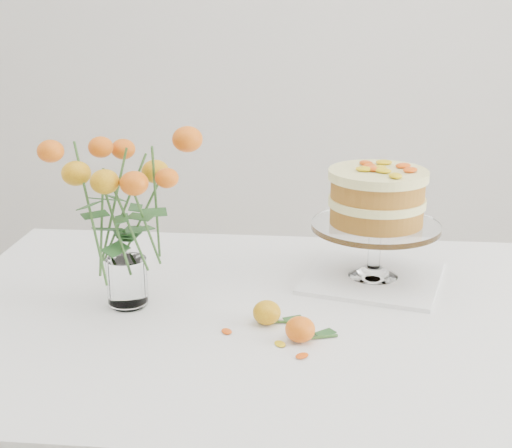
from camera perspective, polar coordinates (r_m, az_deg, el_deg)
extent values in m
cube|color=tan|center=(1.41, 3.09, -8.03)|extent=(1.40, 0.90, 0.04)
cylinder|color=tan|center=(2.02, -14.86, -12.09)|extent=(0.06, 0.06, 0.71)
cube|color=white|center=(1.40, 3.11, -7.18)|extent=(1.42, 0.92, 0.01)
cube|color=white|center=(1.86, 3.66, -4.11)|extent=(1.42, 0.01, 0.20)
cube|color=silver|center=(1.57, 9.33, -4.24)|extent=(0.34, 0.34, 0.01)
cylinder|color=white|center=(1.54, 9.45, -1.90)|extent=(0.03, 0.03, 0.09)
cylinder|color=white|center=(1.53, 9.54, -0.14)|extent=(0.27, 0.27, 0.01)
cylinder|color=#AB6326|center=(1.52, 9.59, 0.77)|extent=(0.25, 0.25, 0.04)
cylinder|color=beige|center=(1.51, 9.65, 1.79)|extent=(0.26, 0.26, 0.02)
cylinder|color=#AB6326|center=(1.51, 9.70, 2.83)|extent=(0.25, 0.25, 0.04)
cylinder|color=beige|center=(1.50, 9.76, 3.91)|extent=(0.27, 0.27, 0.02)
cylinder|color=white|center=(1.44, -10.17, -6.30)|extent=(0.06, 0.06, 0.01)
cylinder|color=white|center=(1.42, -10.28, -4.47)|extent=(0.08, 0.08, 0.09)
ellipsoid|color=gold|center=(1.34, 0.87, -7.09)|extent=(0.05, 0.05, 0.05)
cylinder|color=#335C24|center=(1.35, 2.45, -7.87)|extent=(0.06, 0.01, 0.01)
ellipsoid|color=#DB570A|center=(1.28, 3.55, -8.41)|extent=(0.05, 0.05, 0.05)
cylinder|color=#335C24|center=(1.30, 5.16, -9.04)|extent=(0.06, 0.02, 0.01)
ellipsoid|color=yellow|center=(1.31, -2.36, -8.59)|extent=(0.03, 0.02, 0.00)
ellipsoid|color=yellow|center=(1.27, 1.93, -9.58)|extent=(0.03, 0.02, 0.00)
ellipsoid|color=yellow|center=(1.23, 3.70, -10.49)|extent=(0.03, 0.02, 0.00)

